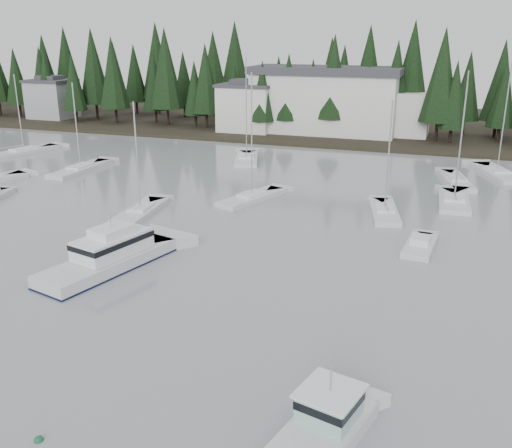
{
  "coord_description": "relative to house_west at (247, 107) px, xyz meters",
  "views": [
    {
      "loc": [
        16.27,
        -14.24,
        16.82
      ],
      "look_at": [
        2.25,
        25.81,
        2.5
      ],
      "focal_mm": 40.0,
      "sensor_mm": 36.0,
      "label": 1
    }
  ],
  "objects": [
    {
      "name": "far_shore_land",
      "position": [
        18.0,
        18.0,
        -4.65
      ],
      "size": [
        240.0,
        54.0,
        1.0
      ],
      "primitive_type": "cube",
      "color": "black",
      "rests_on": "ground"
    },
    {
      "name": "conifer_treeline",
      "position": [
        18.0,
        7.0,
        -4.65
      ],
      "size": [
        200.0,
        22.0,
        20.0
      ],
      "primitive_type": null,
      "color": "black",
      "rests_on": "ground"
    },
    {
      "name": "house_west",
      "position": [
        0.0,
        0.0,
        0.0
      ],
      "size": [
        9.54,
        7.42,
        8.75
      ],
      "color": "silver",
      "rests_on": "ground"
    },
    {
      "name": "house_far_west",
      "position": [
        -42.0,
        2.0,
        -0.25
      ],
      "size": [
        8.48,
        7.42,
        8.25
      ],
      "color": "#999EA0",
      "rests_on": "ground"
    },
    {
      "name": "harbor_inn",
      "position": [
        15.04,
        3.34,
        1.12
      ],
      "size": [
        29.5,
        11.5,
        10.9
      ],
      "color": "silver",
      "rests_on": "ground"
    },
    {
      "name": "cabin_cruiser_center",
      "position": [
        10.86,
        -59.51,
        -3.92
      ],
      "size": [
        6.24,
        11.87,
        4.87
      ],
      "rotation": [
        0.0,
        0.0,
        1.32
      ],
      "color": "silver",
      "rests_on": "ground"
    },
    {
      "name": "lobster_boat_teal",
      "position": [
        30.1,
        -73.62,
        -4.14
      ],
      "size": [
        4.56,
        8.24,
        4.34
      ],
      "rotation": [
        0.0,
        0.0,
        1.32
      ],
      "color": "silver",
      "rests_on": "ground"
    },
    {
      "name": "sailboat_0",
      "position": [
        39.72,
        -18.1,
        -4.59
      ],
      "size": [
        6.51,
        10.65,
        14.24
      ],
      "rotation": [
        0.0,
        0.0,
        1.94
      ],
      "color": "silver",
      "rests_on": "ground"
    },
    {
      "name": "sailboat_1",
      "position": [
        6.05,
        -46.82,
        -4.59
      ],
      "size": [
        3.45,
        8.67,
        11.32
      ],
      "rotation": [
        0.0,
        0.0,
        1.67
      ],
      "color": "silver",
      "rests_on": "ground"
    },
    {
      "name": "sailboat_2",
      "position": [
        -25.09,
        -26.67,
        -4.6
      ],
      "size": [
        5.51,
        11.17,
        11.77
      ],
      "rotation": [
        0.0,
        0.0,
        1.31
      ],
      "color": "silver",
      "rests_on": "ground"
    },
    {
      "name": "sailboat_4",
      "position": [
        14.73,
        -38.76,
        -4.57
      ],
      "size": [
        5.44,
        9.34,
        13.63
      ],
      "rotation": [
        0.0,
        0.0,
        1.23
      ],
      "color": "silver",
      "rests_on": "ground"
    },
    {
      "name": "sailboat_5",
      "position": [
        28.6,
        -39.21,
        -4.59
      ],
      "size": [
        4.17,
        8.59,
        11.52
      ],
      "rotation": [
        0.0,
        0.0,
        1.79
      ],
      "color": "silver",
      "rests_on": "ground"
    },
    {
      "name": "sailboat_8",
      "position": [
        -10.44,
        -33.45,
        -4.6
      ],
      "size": [
        2.79,
        10.58,
        11.51
      ],
      "rotation": [
        0.0,
        0.0,
        1.56
      ],
      "color": "silver",
      "rests_on": "ground"
    },
    {
      "name": "sailboat_9",
      "position": [
        34.93,
        -33.09,
        -4.59
      ],
      "size": [
        3.39,
        8.85,
        12.64
      ],
      "rotation": [
        0.0,
        0.0,
        1.62
      ],
      "color": "silver",
      "rests_on": "ground"
    },
    {
      "name": "sailboat_11",
      "position": [
        7.5,
        -20.72,
        -4.58
      ],
      "size": [
        5.79,
        9.94,
        14.25
      ],
      "rotation": [
        0.0,
        0.0,
        1.89
      ],
      "color": "silver",
      "rests_on": "ground"
    },
    {
      "name": "sailboat_12",
      "position": [
        35.0,
        -24.05,
        -4.58
      ],
      "size": [
        4.63,
        9.99,
        13.34
      ],
      "rotation": [
        0.0,
        0.0,
        1.8
      ],
      "color": "silver",
      "rests_on": "ground"
    },
    {
      "name": "runabout_1",
      "position": [
        32.55,
        -47.7,
        -4.52
      ],
      "size": [
        2.66,
        6.0,
        1.42
      ],
      "rotation": [
        0.0,
        0.0,
        1.49
      ],
      "color": "silver",
      "rests_on": "ground"
    },
    {
      "name": "mooring_buoy_green",
      "position": [
        18.61,
        -77.09,
        -4.65
      ],
      "size": [
        0.43,
        0.43,
        0.43
      ],
      "primitive_type": "sphere",
      "color": "#145933",
      "rests_on": "ground"
    },
    {
      "name": "mooring_buoy_dark",
      "position": [
        29.3,
        -69.61,
        -4.65
      ],
      "size": [
        0.36,
        0.36,
        0.36
      ],
      "primitive_type": "sphere",
      "color": "black",
      "rests_on": "ground"
    }
  ]
}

